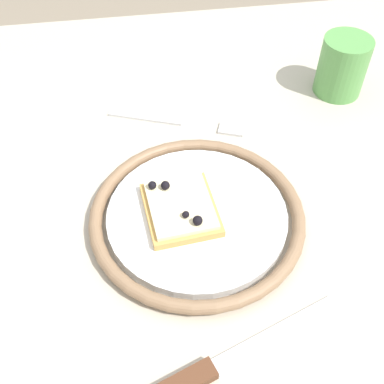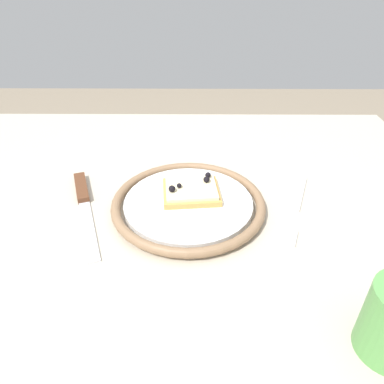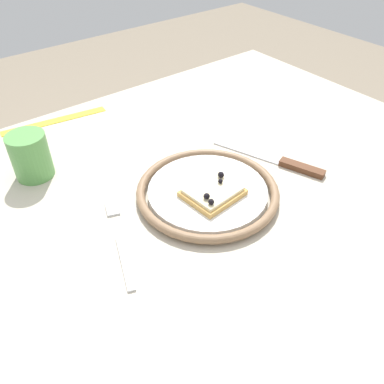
% 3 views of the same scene
% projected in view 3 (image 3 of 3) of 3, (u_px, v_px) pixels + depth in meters
% --- Properties ---
extents(ground_plane, '(6.00, 6.00, 0.00)m').
position_uv_depth(ground_plane, '(207.00, 370.00, 1.25)').
color(ground_plane, gray).
extents(dining_table, '(1.08, 0.90, 0.76)m').
position_uv_depth(dining_table, '(215.00, 217.00, 0.83)').
color(dining_table, '#BCB29E').
rests_on(dining_table, ground_plane).
extents(plate, '(0.26, 0.26, 0.02)m').
position_uv_depth(plate, '(208.00, 191.00, 0.72)').
color(plate, white).
rests_on(plate, dining_table).
extents(pizza_slice_near, '(0.10, 0.09, 0.03)m').
position_uv_depth(pizza_slice_near, '(213.00, 192.00, 0.70)').
color(pizza_slice_near, tan).
rests_on(pizza_slice_near, plate).
extents(knife, '(0.10, 0.23, 0.01)m').
position_uv_depth(knife, '(286.00, 163.00, 0.80)').
color(knife, silver).
rests_on(knife, dining_table).
extents(fork, '(0.09, 0.19, 0.00)m').
position_uv_depth(fork, '(120.00, 240.00, 0.64)').
color(fork, silver).
rests_on(fork, dining_table).
extents(cup, '(0.07, 0.07, 0.09)m').
position_uv_depth(cup, '(30.00, 156.00, 0.75)').
color(cup, '#599E4C').
rests_on(cup, dining_table).
extents(measuring_tape, '(0.24, 0.06, 0.00)m').
position_uv_depth(measuring_tape, '(55.00, 121.00, 0.94)').
color(measuring_tape, yellow).
rests_on(measuring_tape, dining_table).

